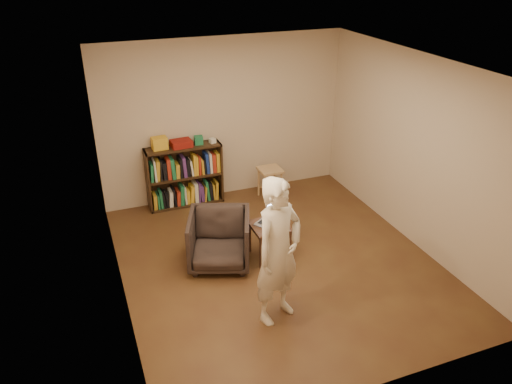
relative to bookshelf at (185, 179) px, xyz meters
name	(u,v)px	position (x,y,z in m)	size (l,w,h in m)	color
floor	(278,262)	(0.73, -2.09, -0.44)	(4.50, 4.50, 0.00)	#482717
ceiling	(282,67)	(0.73, -2.09, 2.16)	(4.50, 4.50, 0.00)	silver
wall_back	(224,119)	(0.73, 0.16, 0.86)	(4.00, 4.00, 0.00)	#CAB298
wall_left	(112,201)	(-1.27, -2.09, 0.86)	(4.50, 4.50, 0.00)	#CAB298
wall_right	(416,152)	(2.73, -2.09, 0.86)	(4.50, 4.50, 0.00)	#CAB298
bookshelf	(185,179)	(0.00, 0.00, 0.00)	(1.20, 0.30, 1.00)	black
box_yellow	(159,143)	(-0.35, 0.01, 0.65)	(0.23, 0.17, 0.19)	gold
red_cloth	(181,143)	(-0.02, -0.01, 0.61)	(0.32, 0.23, 0.11)	maroon
box_green	(199,140)	(0.26, 0.00, 0.63)	(0.13, 0.13, 0.13)	#1E7144
box_white	(212,141)	(0.48, -0.03, 0.60)	(0.09, 0.09, 0.07)	silver
stool	(270,174)	(1.36, -0.30, -0.02)	(0.36, 0.36, 0.53)	tan
armchair	(219,240)	(0.01, -1.84, -0.08)	(0.78, 0.80, 0.73)	#302320
side_table	(270,231)	(0.69, -1.92, -0.03)	(0.48, 0.48, 0.49)	#301E10
laptop	(273,219)	(0.75, -1.88, 0.11)	(0.52, 0.52, 0.27)	silver
person	(278,252)	(0.31, -3.05, 0.42)	(0.63, 0.41, 1.72)	beige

